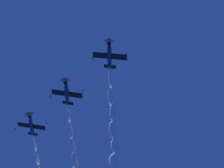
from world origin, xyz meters
The scene contains 3 objects.
airplane_lead centered at (-1.32, -5.55, 75.79)m, with size 8.63×8.96×3.95m.
airplane_left_wingman centered at (15.57, -0.55, 75.22)m, with size 8.61×8.91×4.14m.
airplane_right_wingman centered at (33.55, 3.83, 76.59)m, with size 8.61×8.99×3.94m.
Camera 1 is at (-30.93, 10.86, 2.19)m, focal length 46.41 mm.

